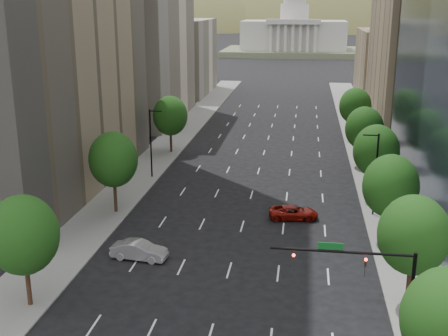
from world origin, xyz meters
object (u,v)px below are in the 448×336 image
at_px(capitol, 294,35).
at_px(car_silver, 139,250).
at_px(traffic_signal, 373,277).
at_px(car_red_far, 293,212).

relative_size(capitol, car_silver, 11.93).
relative_size(traffic_signal, capitol, 0.15).
relative_size(traffic_signal, car_silver, 1.81).
height_order(traffic_signal, car_silver, traffic_signal).
xyz_separation_m(traffic_signal, car_silver, (-18.72, 11.07, -4.34)).
xyz_separation_m(capitol, car_silver, (-8.19, -208.64, -7.75)).
bearing_deg(car_red_far, capitol, -5.44).
distance_m(traffic_signal, car_red_far, 23.92).
height_order(capitol, car_red_far, capitol).
distance_m(traffic_signal, capitol, 219.99).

